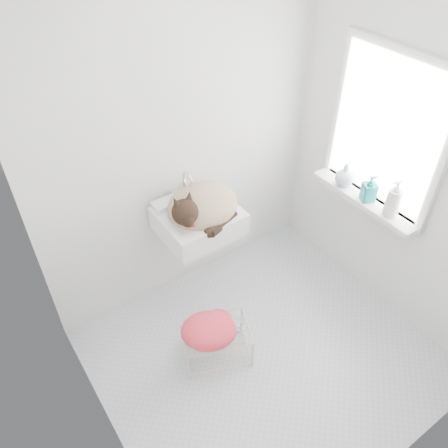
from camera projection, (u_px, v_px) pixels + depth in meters
floor at (264, 355)px, 3.21m from camera, size 2.20×2.00×0.02m
back_wall at (182, 142)px, 3.03m from camera, size 2.20×0.02×2.50m
right_wall at (410, 158)px, 2.88m from camera, size 0.02×2.00×2.50m
left_wall at (80, 315)px, 1.92m from camera, size 0.02×2.00×2.50m
window_glass at (388, 132)px, 2.93m from camera, size 0.01×0.80×1.00m
window_frame at (386, 133)px, 2.92m from camera, size 0.04×0.90×1.10m
windowsill at (364, 200)px, 3.24m from camera, size 0.16×0.88×0.04m
sink at (198, 211)px, 3.10m from camera, size 0.54×0.47×0.22m
faucet at (184, 182)px, 3.12m from camera, size 0.20×0.14×0.20m
cat at (201, 207)px, 3.07m from camera, size 0.52×0.42×0.33m
wire_rack at (216, 340)px, 3.13m from camera, size 0.53×0.46×0.27m
towel at (209, 335)px, 2.99m from camera, size 0.46×0.42×0.15m
bottle_a at (389, 215)px, 3.07m from camera, size 0.11×0.11×0.23m
bottle_b at (366, 200)px, 3.20m from camera, size 0.12×0.12×0.20m
bottle_c at (343, 185)px, 3.34m from camera, size 0.16×0.16×0.18m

